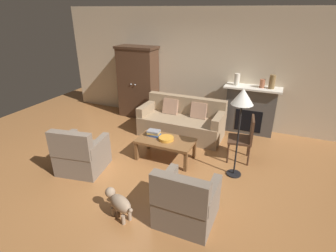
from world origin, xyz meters
TOP-DOWN VIEW (x-y plane):
  - ground_plane at (0.00, 0.00)m, footprint 9.60×9.60m
  - back_wall at (0.00, 2.55)m, footprint 7.20×0.10m
  - fireplace at (1.55, 2.30)m, footprint 1.26×0.48m
  - armoire at (-1.40, 2.22)m, footprint 1.06×0.57m
  - couch at (0.13, 1.50)m, footprint 1.93×0.87m
  - coffee_table at (0.23, 0.33)m, footprint 1.10×0.60m
  - fruit_bowl at (0.25, 0.32)m, footprint 0.29×0.29m
  - book_stack at (-0.06, 0.40)m, footprint 0.26×0.20m
  - mantel_vase_cream at (1.17, 2.28)m, footprint 0.13×0.13m
  - mantel_vase_terracotta at (1.73, 2.28)m, footprint 0.11×0.11m
  - mantel_vase_bronze at (1.93, 2.28)m, footprint 0.13×0.13m
  - armchair_near_left at (-1.01, -0.64)m, footprint 0.89×0.89m
  - armchair_near_right at (1.17, -1.11)m, footprint 0.78×0.77m
  - side_chair_wooden at (1.64, 0.89)m, footprint 0.50×0.50m
  - floor_lamp at (1.58, 0.31)m, footprint 0.36×0.36m
  - dog at (0.28, -1.40)m, footprint 0.54×0.33m

SIDE VIEW (x-z plane):
  - ground_plane at x=0.00m, z-range 0.00..0.00m
  - dog at x=0.28m, z-range 0.05..0.44m
  - armchair_near_left at x=-1.01m, z-range -0.12..0.76m
  - armchair_near_right at x=1.17m, z-range -0.12..0.76m
  - couch at x=0.13m, z-range -0.11..0.75m
  - coffee_table at x=0.23m, z-range 0.16..0.58m
  - fruit_bowl at x=0.25m, z-range 0.42..0.48m
  - book_stack at x=-0.06m, z-range 0.42..0.54m
  - side_chair_wooden at x=1.64m, z-range 0.06..0.96m
  - fireplace at x=1.55m, z-range 0.01..1.13m
  - armoire at x=-1.40m, z-range 0.00..1.88m
  - mantel_vase_terracotta at x=1.73m, z-range 1.12..1.31m
  - mantel_vase_cream at x=1.17m, z-range 1.12..1.39m
  - mantel_vase_bronze at x=1.93m, z-range 1.12..1.43m
  - floor_lamp at x=1.58m, z-range 0.58..2.17m
  - back_wall at x=0.00m, z-range 0.00..2.80m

